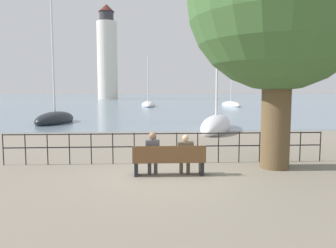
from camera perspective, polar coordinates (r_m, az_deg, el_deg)
The scene contains 11 objects.
ground_plane at distance 9.74m, azimuth 0.17°, elevation -8.87°, with size 1000.00×1000.00×0.00m, color gray.
harbor_water at distance 169.62m, azimuth -3.15°, elevation 4.96°, with size 600.00×300.00×0.01m.
park_bench at distance 9.58m, azimuth 0.20°, elevation -6.40°, with size 2.12×0.45×0.90m.
seated_person_left at distance 9.59m, azimuth -2.70°, elevation -4.81°, with size 0.40×0.35×1.28m.
seated_person_right at distance 9.65m, azimuth 3.02°, elevation -5.02°, with size 0.46×0.35×1.19m.
promenade_railing at distance 11.17m, azimuth -0.33°, elevation -3.34°, with size 10.88×0.04×1.05m.
sailboat_0 at distance 52.84m, azimuth 10.91°, elevation 3.36°, with size 2.77×6.22×11.00m.
sailboat_1 at distance 52.00m, azimuth -3.48°, elevation 3.37°, with size 2.28×7.62×8.08m.
sailboat_2 at distance 26.51m, azimuth -19.06°, elevation 0.88°, with size 2.84×5.37×11.42m.
sailboat_3 at distance 20.64m, azimuth 8.40°, elevation -0.22°, with size 3.74×6.88×9.61m.
harbor_lighthouse at distance 100.42m, azimuth -10.54°, elevation 11.63°, with size 5.89×5.89×27.62m.
Camera 1 is at (-0.58, -9.41, 2.47)m, focal length 35.00 mm.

